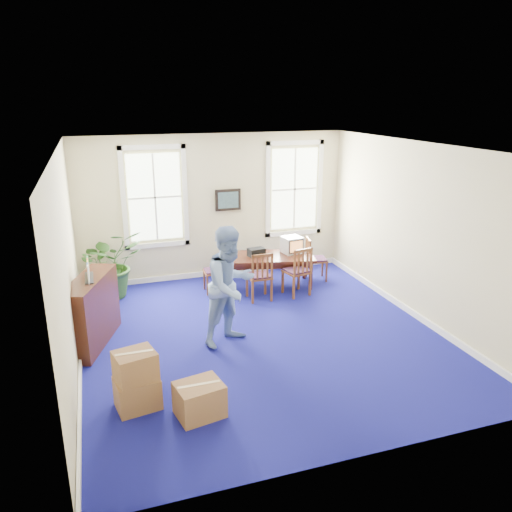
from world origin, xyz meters
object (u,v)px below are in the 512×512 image
object	(u,v)px
crt_tv	(292,245)
chair_near_left	(259,275)
potted_plant	(111,264)
conference_table	(267,271)
cardboard_boxes	(152,372)
man	(231,286)
credenza	(91,310)

from	to	relation	value
crt_tv	chair_near_left	distance (m)	1.28
crt_tv	potted_plant	size ratio (longest dim) A/B	0.30
conference_table	cardboard_boxes	distance (m)	4.63
man	conference_table	bearing A→B (deg)	31.34
conference_table	chair_near_left	bearing A→B (deg)	-108.45
potted_plant	cardboard_boxes	world-z (taller)	potted_plant
man	crt_tv	bearing A→B (deg)	22.50
credenza	man	bearing A→B (deg)	4.43
crt_tv	credenza	bearing A→B (deg)	-166.72
potted_plant	chair_near_left	bearing A→B (deg)	-21.35
conference_table	credenza	size ratio (longest dim) A/B	1.30
conference_table	cardboard_boxes	bearing A→B (deg)	-116.43
crt_tv	chair_near_left	world-z (taller)	crt_tv
man	credenza	distance (m)	2.33
conference_table	chair_near_left	xyz separation A→B (m)	(-0.41, -0.68, 0.17)
credenza	crt_tv	bearing A→B (deg)	42.50
crt_tv	chair_near_left	bearing A→B (deg)	-152.34
potted_plant	cardboard_boxes	xyz separation A→B (m)	(0.31, -4.02, -0.28)
crt_tv	man	world-z (taller)	man
conference_table	credenza	bearing A→B (deg)	-143.32
chair_near_left	potted_plant	world-z (taller)	potted_plant
potted_plant	cardboard_boxes	bearing A→B (deg)	-85.54
crt_tv	cardboard_boxes	world-z (taller)	crt_tv
crt_tv	credenza	size ratio (longest dim) A/B	0.28
man	cardboard_boxes	bearing A→B (deg)	-164.65
man	potted_plant	bearing A→B (deg)	96.95
cardboard_boxes	conference_table	bearing A→B (deg)	51.06
potted_plant	crt_tv	bearing A→B (deg)	-5.62
conference_table	credenza	world-z (taller)	credenza
chair_near_left	man	bearing A→B (deg)	57.89
cardboard_boxes	crt_tv	bearing A→B (deg)	46.18
credenza	cardboard_boxes	world-z (taller)	credenza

